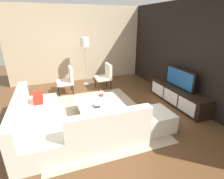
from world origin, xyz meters
name	(u,v)px	position (x,y,z in m)	size (l,w,h in m)	color
ground_plane	(97,118)	(0.00, 0.00, 0.00)	(14.00, 14.00, 0.00)	brown
feature_wall_back	(192,55)	(0.00, 2.70, 1.40)	(6.40, 0.12, 2.80)	black
side_wall_left	(79,45)	(-3.20, 0.20, 1.40)	(0.12, 5.20, 2.80)	#C6B28E
area_rug	(96,116)	(-0.10, 0.00, 0.01)	(3.17, 2.56, 0.01)	tan
media_console	(177,96)	(0.00, 2.40, 0.25)	(2.06, 0.49, 0.50)	black
television	(180,78)	(0.00, 2.40, 0.77)	(1.12, 0.06, 0.55)	black
sectional_couch	(63,125)	(0.51, -0.84, 0.29)	(2.30, 2.41, 0.84)	silver
coffee_table	(99,108)	(-0.10, 0.10, 0.20)	(1.02, 1.07, 0.38)	black
accent_chair_near	(67,79)	(-1.89, -0.46, 0.49)	(0.55, 0.51, 0.87)	black
floor_lamp	(85,45)	(-2.53, 0.30, 1.44)	(0.30, 0.30, 1.72)	#A5A5AA
ottoman	(155,120)	(0.85, 1.11, 0.20)	(0.70, 0.70, 0.40)	silver
fruit_bowl	(101,97)	(-0.28, 0.20, 0.43)	(0.28, 0.28, 0.14)	silver
accent_chair_far	(105,75)	(-1.92, 0.84, 0.49)	(0.56, 0.52, 0.87)	black
book_stack	(97,105)	(0.12, -0.02, 0.43)	(0.20, 0.15, 0.08)	#1E232D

